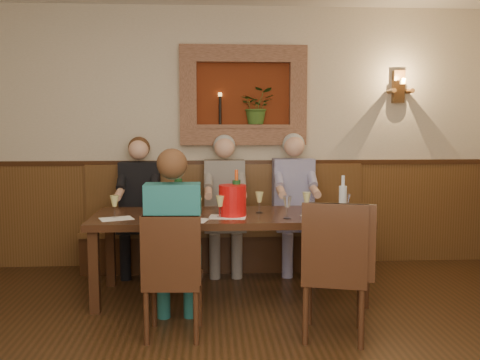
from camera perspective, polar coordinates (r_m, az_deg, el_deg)
The scene contains 29 objects.
room_shell at distance 2.87m, azimuth 0.35°, elevation 12.65°, with size 6.04×6.04×2.82m.
wainscoting at distance 3.01m, azimuth 0.33°, elevation -12.78°, with size 6.02×6.02×1.15m.
wall_niche at distance 5.81m, azimuth 0.76°, elevation 8.56°, with size 1.36×0.30×1.06m.
wall_sconce at distance 6.15m, azimuth 16.60°, elevation 9.45°, with size 0.25×0.20×0.35m.
dining_table at distance 4.78m, azimuth -1.16°, elevation -4.55°, with size 2.40×0.90×0.75m.
bench at distance 5.77m, azimuth -1.55°, elevation -6.19°, with size 3.00×0.45×1.11m.
chair_near_left at distance 4.03m, azimuth -7.09°, elevation -12.64°, with size 0.43×0.43×0.92m.
chair_near_right at distance 4.03m, azimuth 9.99°, elevation -12.29°, with size 0.55×0.55×1.02m.
person_bench_left at distance 5.66m, azimuth -10.70°, elevation -3.90°, with size 0.42×0.51×1.41m.
person_bench_mid at distance 5.62m, azimuth -1.63°, elevation -3.77°, with size 0.42×0.52×1.44m.
person_bench_right at distance 5.69m, azimuth 5.81°, elevation -3.60°, with size 0.43×0.53×1.45m.
person_chair_front at distance 4.05m, azimuth -7.04°, elevation -8.12°, with size 0.40×0.49×1.38m.
spittoon_bucket at distance 4.65m, azimuth -0.81°, elevation -2.21°, with size 0.24×0.24×0.27m, color red.
wine_bottle_green_a at distance 4.71m, azimuth -0.38°, elevation -1.76°, with size 0.08×0.08×0.40m.
wine_bottle_green_b at distance 4.92m, azimuth -6.58°, elevation -1.48°, with size 0.08×0.08×0.39m.
water_bottle at distance 4.64m, azimuth 10.90°, elevation -2.19°, with size 0.08×0.08×0.37m.
tasting_sheet_a at distance 4.66m, azimuth -13.05°, elevation -4.04°, with size 0.27×0.19×0.00m, color white.
tasting_sheet_b at distance 4.62m, azimuth -1.34°, elevation -3.96°, with size 0.32×0.23×0.00m, color white.
tasting_sheet_c at distance 4.72m, azimuth 8.71°, elevation -3.81°, with size 0.31×0.22×0.00m, color white.
tasting_sheet_d at distance 4.49m, azimuth -5.45°, elevation -4.28°, with size 0.31×0.22×0.00m, color white.
wine_glass_0 at distance 4.84m, azimuth 7.11°, elevation -2.42°, with size 0.08×0.08×0.19m, color #CFCD7C, non-canonical shape.
wine_glass_1 at distance 4.81m, azimuth -5.71°, elevation -2.45°, with size 0.08×0.08×0.19m, color white, non-canonical shape.
wine_glass_2 at distance 4.71m, azimuth -13.24°, elevation -2.77°, with size 0.08×0.08×0.19m, color #CFCD7C, non-canonical shape.
wine_glass_3 at distance 4.59m, azimuth -2.11°, elevation -2.85°, with size 0.08×0.08×0.19m, color #CFCD7C, non-canonical shape.
wine_glass_4 at distance 4.51m, azimuth -8.05°, elevation -3.06°, with size 0.08×0.08×0.19m, color #CFCD7C, non-canonical shape.
wine_glass_5 at distance 4.44m, azimuth -4.55°, elevation -3.15°, with size 0.08×0.08×0.19m, color #CFCD7C, non-canonical shape.
wine_glass_6 at distance 4.83m, azimuth 2.07°, elevation -2.39°, with size 0.08×0.08×0.19m, color #CFCD7C, non-canonical shape.
wine_glass_7 at distance 4.77m, azimuth 11.27°, elevation -2.62°, with size 0.08×0.08×0.19m, color white, non-canonical shape.
wine_glass_8 at distance 4.56m, azimuth 5.05°, elevation -2.92°, with size 0.08×0.08×0.19m, color white, non-canonical shape.
Camera 1 is at (-0.19, -2.84, 1.57)m, focal length 40.00 mm.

